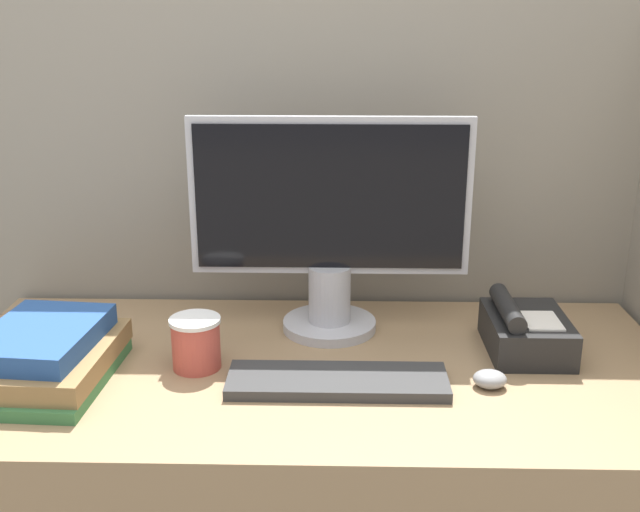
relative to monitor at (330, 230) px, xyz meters
name	(u,v)px	position (x,y,z in m)	size (l,w,h in m)	color
cubicle_panel_rear	(316,294)	(-0.03, 0.20, -0.22)	(1.79, 0.04, 1.45)	gray
monitor	(330,230)	(0.00, 0.00, 0.00)	(0.57, 0.20, 0.45)	#B7B7BC
keyboard	(337,381)	(0.02, -0.26, -0.21)	(0.39, 0.12, 0.02)	#333333
mouse	(490,379)	(0.29, -0.25, -0.20)	(0.06, 0.05, 0.03)	gray
coffee_cup	(196,343)	(-0.25, -0.19, -0.17)	(0.10, 0.10, 0.10)	#BF4C3F
book_stack	(47,356)	(-0.51, -0.24, -0.17)	(0.24, 0.31, 0.10)	#38723F
desk_telephone	(525,331)	(0.38, -0.10, -0.18)	(0.15, 0.20, 0.11)	black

